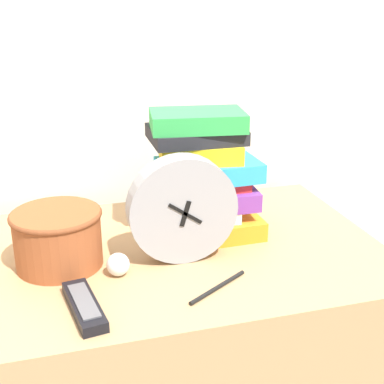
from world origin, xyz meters
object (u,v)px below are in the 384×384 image
(tv_remote, at_px, (84,306))
(crumpled_paper_ball, at_px, (118,264))
(pen, at_px, (218,287))
(desk_clock, at_px, (182,209))
(book_stack, at_px, (203,177))
(basket, at_px, (58,236))

(tv_remote, distance_m, crumpled_paper_ball, 0.14)
(tv_remote, height_order, pen, tv_remote)
(crumpled_paper_ball, bearing_deg, pen, -31.33)
(desk_clock, distance_m, crumpled_paper_ball, 0.17)
(desk_clock, bearing_deg, crumpled_paper_ball, -167.79)
(crumpled_paper_ball, bearing_deg, book_stack, 34.48)
(basket, distance_m, tv_remote, 0.20)
(desk_clock, relative_size, crumpled_paper_ball, 4.90)
(pen, bearing_deg, crumpled_paper_ball, 148.67)
(book_stack, relative_size, crumpled_paper_ball, 6.19)
(book_stack, height_order, basket, book_stack)
(desk_clock, distance_m, tv_remote, 0.28)
(desk_clock, distance_m, book_stack, 0.15)
(book_stack, height_order, pen, book_stack)
(book_stack, relative_size, basket, 1.55)
(crumpled_paper_ball, xyz_separation_m, pen, (0.17, -0.11, -0.02))
(pen, bearing_deg, basket, 147.33)
(book_stack, bearing_deg, tv_remote, -138.55)
(basket, bearing_deg, book_stack, 13.07)
(desk_clock, relative_size, tv_remote, 1.36)
(book_stack, bearing_deg, crumpled_paper_ball, -145.52)
(desk_clock, height_order, basket, desk_clock)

